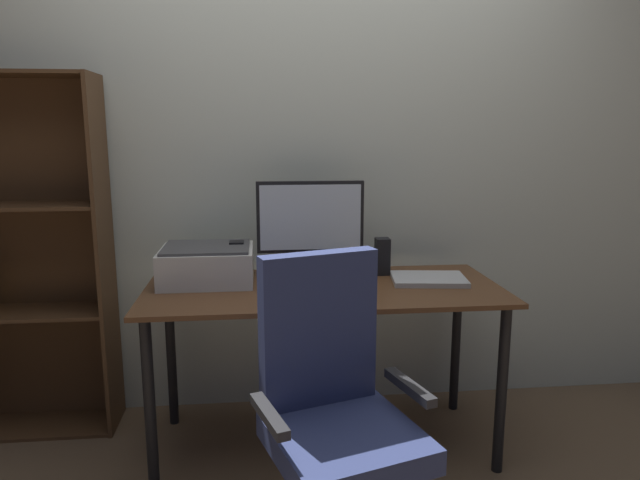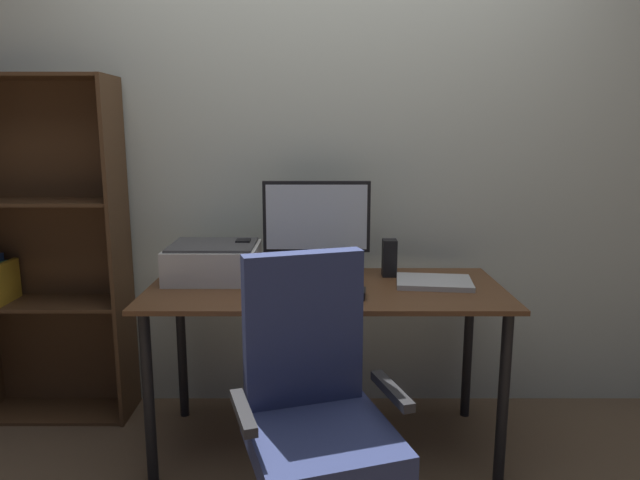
{
  "view_description": "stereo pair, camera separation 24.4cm",
  "coord_description": "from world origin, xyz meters",
  "px_view_note": "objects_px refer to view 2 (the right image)",
  "views": [
    {
      "loc": [
        -0.27,
        -2.36,
        1.4
      ],
      "look_at": [
        -0.01,
        0.03,
        0.94
      ],
      "focal_mm": 32.27,
      "sensor_mm": 36.0,
      "label": 1
    },
    {
      "loc": [
        -0.02,
        -2.37,
        1.4
      ],
      "look_at": [
        -0.01,
        0.03,
        0.94
      ],
      "focal_mm": 32.27,
      "sensor_mm": 36.0,
      "label": 2
    }
  ],
  "objects_px": {
    "mouse": "(356,293)",
    "bookshelf": "(42,255)",
    "laptop": "(432,282)",
    "printer": "(211,261)",
    "monitor": "(314,223)",
    "coffee_mug": "(345,276)",
    "desk": "(323,307)",
    "speaker_left": "(241,258)",
    "keyboard": "(303,297)",
    "office_chair": "(313,428)",
    "speaker_right": "(387,258)"
  },
  "relations": [
    {
      "from": "keyboard",
      "to": "laptop",
      "type": "height_order",
      "value": "laptop"
    },
    {
      "from": "coffee_mug",
      "to": "speaker_left",
      "type": "bearing_deg",
      "value": 156.73
    },
    {
      "from": "keyboard",
      "to": "coffee_mug",
      "type": "relative_size",
      "value": 2.8
    },
    {
      "from": "speaker_right",
      "to": "office_chair",
      "type": "relative_size",
      "value": 0.17
    },
    {
      "from": "printer",
      "to": "desk",
      "type": "bearing_deg",
      "value": -15.12
    },
    {
      "from": "desk",
      "to": "printer",
      "type": "bearing_deg",
      "value": 164.88
    },
    {
      "from": "printer",
      "to": "office_chair",
      "type": "bearing_deg",
      "value": -60.4
    },
    {
      "from": "monitor",
      "to": "bookshelf",
      "type": "xyz_separation_m",
      "value": [
        -1.31,
        0.14,
        -0.18
      ]
    },
    {
      "from": "speaker_right",
      "to": "coffee_mug",
      "type": "bearing_deg",
      "value": -134.83
    },
    {
      "from": "mouse",
      "to": "bookshelf",
      "type": "height_order",
      "value": "bookshelf"
    },
    {
      "from": "speaker_right",
      "to": "office_chair",
      "type": "xyz_separation_m",
      "value": [
        -0.33,
        -0.86,
        -0.37
      ]
    },
    {
      "from": "mouse",
      "to": "coffee_mug",
      "type": "height_order",
      "value": "coffee_mug"
    },
    {
      "from": "office_chair",
      "to": "bookshelf",
      "type": "height_order",
      "value": "bookshelf"
    },
    {
      "from": "monitor",
      "to": "office_chair",
      "type": "xyz_separation_m",
      "value": [
        0.0,
        -0.87,
        -0.53
      ]
    },
    {
      "from": "laptop",
      "to": "office_chair",
      "type": "distance_m",
      "value": 0.92
    },
    {
      "from": "printer",
      "to": "mouse",
      "type": "bearing_deg",
      "value": -24.88
    },
    {
      "from": "monitor",
      "to": "printer",
      "type": "height_order",
      "value": "monitor"
    },
    {
      "from": "keyboard",
      "to": "office_chair",
      "type": "distance_m",
      "value": 0.57
    },
    {
      "from": "coffee_mug",
      "to": "mouse",
      "type": "bearing_deg",
      "value": -75.76
    },
    {
      "from": "coffee_mug",
      "to": "laptop",
      "type": "relative_size",
      "value": 0.32
    },
    {
      "from": "speaker_left",
      "to": "speaker_right",
      "type": "relative_size",
      "value": 1.0
    },
    {
      "from": "laptop",
      "to": "printer",
      "type": "bearing_deg",
      "value": -178.64
    },
    {
      "from": "printer",
      "to": "bookshelf",
      "type": "bearing_deg",
      "value": 166.82
    },
    {
      "from": "keyboard",
      "to": "bookshelf",
      "type": "xyz_separation_m",
      "value": [
        -1.27,
        0.52,
        0.06
      ]
    },
    {
      "from": "monitor",
      "to": "mouse",
      "type": "relative_size",
      "value": 5.05
    },
    {
      "from": "desk",
      "to": "office_chair",
      "type": "height_order",
      "value": "office_chair"
    },
    {
      "from": "keyboard",
      "to": "mouse",
      "type": "relative_size",
      "value": 3.02
    },
    {
      "from": "mouse",
      "to": "speaker_left",
      "type": "distance_m",
      "value": 0.61
    },
    {
      "from": "laptop",
      "to": "printer",
      "type": "relative_size",
      "value": 0.8
    },
    {
      "from": "monitor",
      "to": "printer",
      "type": "relative_size",
      "value": 1.21
    },
    {
      "from": "speaker_left",
      "to": "office_chair",
      "type": "height_order",
      "value": "office_chair"
    },
    {
      "from": "speaker_right",
      "to": "speaker_left",
      "type": "bearing_deg",
      "value": 180.0
    },
    {
      "from": "monitor",
      "to": "coffee_mug",
      "type": "relative_size",
      "value": 4.68
    },
    {
      "from": "mouse",
      "to": "coffee_mug",
      "type": "xyz_separation_m",
      "value": [
        -0.04,
        0.14,
        0.03
      ]
    },
    {
      "from": "laptop",
      "to": "bookshelf",
      "type": "xyz_separation_m",
      "value": [
        -1.82,
        0.3,
        0.06
      ]
    },
    {
      "from": "mouse",
      "to": "office_chair",
      "type": "xyz_separation_m",
      "value": [
        -0.17,
        -0.52,
        -0.3
      ]
    },
    {
      "from": "mouse",
      "to": "coffee_mug",
      "type": "bearing_deg",
      "value": 110.82
    },
    {
      "from": "keyboard",
      "to": "printer",
      "type": "bearing_deg",
      "value": 144.14
    },
    {
      "from": "desk",
      "to": "speaker_left",
      "type": "xyz_separation_m",
      "value": [
        -0.37,
        0.19,
        0.17
      ]
    },
    {
      "from": "desk",
      "to": "keyboard",
      "type": "xyz_separation_m",
      "value": [
        -0.08,
        -0.18,
        0.1
      ]
    },
    {
      "from": "coffee_mug",
      "to": "speaker_left",
      "type": "relative_size",
      "value": 0.61
    },
    {
      "from": "speaker_right",
      "to": "bookshelf",
      "type": "height_order",
      "value": "bookshelf"
    },
    {
      "from": "monitor",
      "to": "printer",
      "type": "xyz_separation_m",
      "value": [
        -0.46,
        -0.06,
        -0.17
      ]
    },
    {
      "from": "office_chair",
      "to": "keyboard",
      "type": "bearing_deg",
      "value": 77.53
    },
    {
      "from": "coffee_mug",
      "to": "bookshelf",
      "type": "height_order",
      "value": "bookshelf"
    },
    {
      "from": "keyboard",
      "to": "speaker_right",
      "type": "height_order",
      "value": "speaker_right"
    },
    {
      "from": "desk",
      "to": "mouse",
      "type": "relative_size",
      "value": 15.8
    },
    {
      "from": "desk",
      "to": "office_chair",
      "type": "bearing_deg",
      "value": -93.27
    },
    {
      "from": "desk",
      "to": "laptop",
      "type": "xyz_separation_m",
      "value": [
        0.47,
        0.04,
        0.1
      ]
    },
    {
      "from": "keyboard",
      "to": "speaker_right",
      "type": "relative_size",
      "value": 1.71
    }
  ]
}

